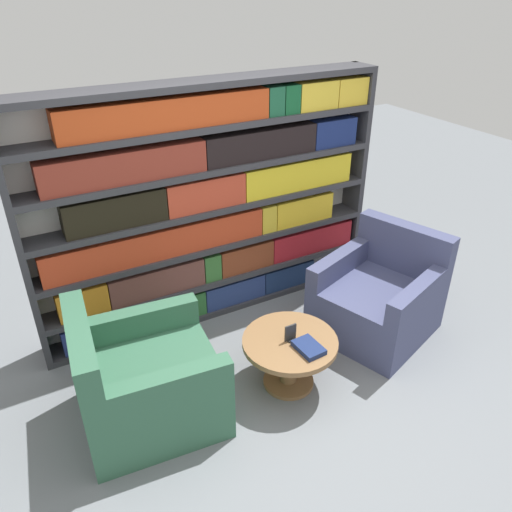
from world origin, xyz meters
name	(u,v)px	position (x,y,z in m)	size (l,w,h in m)	color
ground_plane	(304,413)	(0.00, 0.00, 0.00)	(14.00, 14.00, 0.00)	slate
bookshelf	(211,207)	(0.00, 1.48, 1.00)	(3.01, 0.30, 2.02)	silver
armchair_left	(145,383)	(-0.96, 0.51, 0.30)	(0.97, 0.92, 0.87)	#336047
armchair_right	(379,299)	(1.08, 0.52, 0.30)	(1.12, 1.08, 0.87)	#42476B
coffee_table	(290,352)	(0.06, 0.31, 0.29)	(0.69, 0.69, 0.41)	brown
table_sign	(290,334)	(0.06, 0.31, 0.46)	(0.09, 0.06, 0.13)	black
stray_book	(309,347)	(0.12, 0.16, 0.43)	(0.17, 0.23, 0.04)	navy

